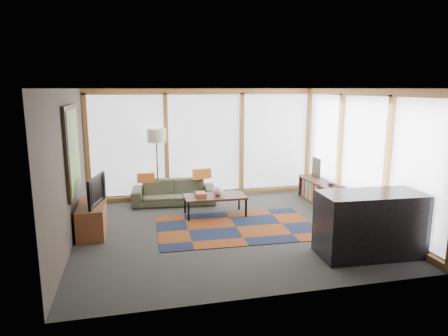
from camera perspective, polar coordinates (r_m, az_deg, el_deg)
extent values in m
plane|color=#30302D|center=(7.58, 0.70, -8.77)|extent=(5.50, 5.50, 0.00)
cube|color=#3E342E|center=(7.11, -21.34, -0.02)|extent=(0.04, 5.00, 2.60)
cube|color=#3E342E|center=(4.90, 7.75, -4.18)|extent=(5.50, 0.04, 2.60)
cube|color=silver|center=(7.12, 0.75, 11.30)|extent=(5.50, 5.00, 0.04)
cube|color=white|center=(9.62, -2.81, 3.52)|extent=(5.30, 0.02, 2.35)
cube|color=white|center=(8.31, 19.26, 1.66)|extent=(0.02, 4.80, 2.35)
cube|color=black|center=(7.36, -20.90, 2.35)|extent=(0.05, 1.35, 1.55)
cube|color=gold|center=(7.35, -20.66, 2.36)|extent=(0.02, 1.20, 1.40)
cube|color=maroon|center=(7.69, 1.72, -8.42)|extent=(3.02, 1.99, 0.01)
imported|color=#3C3E2C|center=(9.20, -7.18, -3.44)|extent=(1.92, 0.88, 0.54)
cube|color=orange|center=(9.03, -11.10, -1.38)|extent=(0.39, 0.12, 0.21)
cube|color=orange|center=(9.24, -3.19, -0.82)|extent=(0.44, 0.21, 0.23)
cube|color=#9C4C34|center=(8.19, -3.37, -3.82)|extent=(0.22, 0.27, 0.09)
ellipsoid|color=silver|center=(8.26, -0.89, -3.27)|extent=(0.27, 0.27, 0.20)
ellipsoid|color=black|center=(8.56, 16.53, -2.80)|extent=(0.24, 0.24, 0.10)
ellipsoid|color=black|center=(8.93, 15.08, -2.23)|extent=(0.19, 0.19, 0.08)
cube|color=black|center=(9.69, 13.04, 0.06)|extent=(0.05, 0.35, 0.46)
cube|color=brown|center=(7.68, -18.33, -6.89)|extent=(0.46, 1.11, 0.56)
imported|color=black|center=(7.51, -18.38, -3.05)|extent=(0.32, 0.90, 0.52)
cube|color=black|center=(6.73, 20.10, -7.54)|extent=(1.64, 0.82, 1.01)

